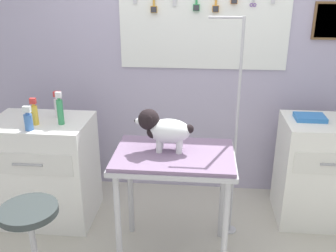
% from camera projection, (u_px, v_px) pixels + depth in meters
% --- Properties ---
extents(rear_wall_panel, '(4.00, 0.11, 2.30)m').
position_uv_depth(rear_wall_panel, '(194.00, 73.00, 3.48)').
color(rear_wall_panel, '#ABA3BD').
rests_on(rear_wall_panel, ground).
extents(grooming_table, '(0.85, 0.58, 0.85)m').
position_uv_depth(grooming_table, '(174.00, 166.00, 2.67)').
color(grooming_table, '#B7B7BC').
rests_on(grooming_table, ground).
extents(grooming_arm, '(0.29, 0.11, 1.74)m').
position_uv_depth(grooming_arm, '(234.00, 141.00, 2.90)').
color(grooming_arm, '#B7B7BC').
rests_on(grooming_arm, ground).
extents(dog, '(0.42, 0.19, 0.30)m').
position_uv_depth(dog, '(163.00, 129.00, 2.62)').
color(dog, white).
rests_on(dog, grooming_table).
extents(counter_left, '(0.80, 0.58, 0.90)m').
position_uv_depth(counter_left, '(45.00, 170.00, 3.24)').
color(counter_left, white).
rests_on(counter_left, ground).
extents(cabinet_right, '(0.68, 0.54, 0.90)m').
position_uv_depth(cabinet_right, '(320.00, 171.00, 3.22)').
color(cabinet_right, white).
rests_on(cabinet_right, ground).
extents(stool, '(0.37, 0.37, 0.64)m').
position_uv_depth(stool, '(30.00, 222.00, 2.42)').
color(stool, '#9E9EA3').
rests_on(stool, ground).
extents(shampoo_bottle, '(0.05, 0.05, 0.26)m').
position_uv_depth(shampoo_bottle, '(60.00, 110.00, 2.95)').
color(shampoo_bottle, '#39985C').
rests_on(shampoo_bottle, counter_left).
extents(pump_bottle_white, '(0.06, 0.06, 0.19)m').
position_uv_depth(pump_bottle_white, '(28.00, 120.00, 2.85)').
color(pump_bottle_white, '#4173BB').
rests_on(pump_bottle_white, counter_left).
extents(spray_bottle_short, '(0.06, 0.06, 0.22)m').
position_uv_depth(spray_bottle_short, '(58.00, 106.00, 3.11)').
color(spray_bottle_short, white).
rests_on(spray_bottle_short, counter_left).
extents(conditioner_bottle, '(0.05, 0.05, 0.22)m').
position_uv_depth(conditioner_bottle, '(35.00, 113.00, 2.96)').
color(conditioner_bottle, gold).
rests_on(conditioner_bottle, counter_left).
extents(supply_tray, '(0.24, 0.18, 0.04)m').
position_uv_depth(supply_tray, '(310.00, 117.00, 3.08)').
color(supply_tray, '#3279CA').
rests_on(supply_tray, cabinet_right).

